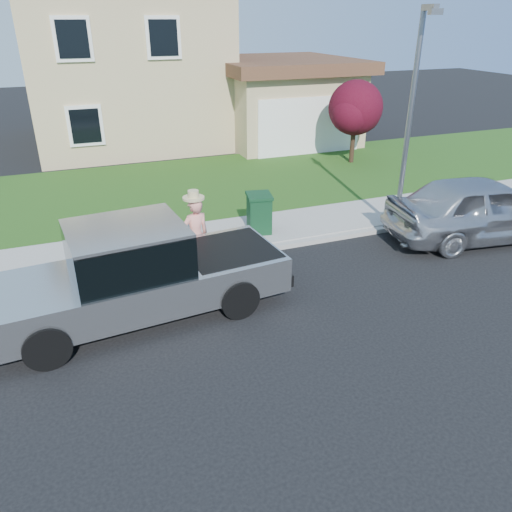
{
  "coord_description": "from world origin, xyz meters",
  "views": [
    {
      "loc": [
        -3.04,
        -7.62,
        5.35
      ],
      "look_at": [
        0.04,
        0.39,
        1.2
      ],
      "focal_mm": 35.0,
      "sensor_mm": 36.0,
      "label": 1
    }
  ],
  "objects_px": {
    "street_lamp": "(411,113)",
    "trash_bin": "(259,213)",
    "woman": "(196,235)",
    "ornamental_tree": "(356,110)",
    "pickup_truck": "(137,275)",
    "sedan": "(482,208)"
  },
  "relations": [
    {
      "from": "street_lamp",
      "to": "trash_bin",
      "type": "bearing_deg",
      "value": 174.06
    },
    {
      "from": "woman",
      "to": "ornamental_tree",
      "type": "distance_m",
      "value": 10.64
    },
    {
      "from": "pickup_truck",
      "to": "sedan",
      "type": "height_order",
      "value": "pickup_truck"
    },
    {
      "from": "trash_bin",
      "to": "street_lamp",
      "type": "relative_size",
      "value": 0.18
    },
    {
      "from": "woman",
      "to": "ornamental_tree",
      "type": "relative_size",
      "value": 0.63
    },
    {
      "from": "pickup_truck",
      "to": "woman",
      "type": "xyz_separation_m",
      "value": [
        1.51,
        1.38,
        0.04
      ]
    },
    {
      "from": "ornamental_tree",
      "to": "trash_bin",
      "type": "distance_m",
      "value": 8.21
    },
    {
      "from": "pickup_truck",
      "to": "sedan",
      "type": "xyz_separation_m",
      "value": [
        8.93,
        0.57,
        -0.04
      ]
    },
    {
      "from": "sedan",
      "to": "street_lamp",
      "type": "xyz_separation_m",
      "value": [
        -1.78,
        1.09,
        2.33
      ]
    },
    {
      "from": "pickup_truck",
      "to": "sedan",
      "type": "relative_size",
      "value": 1.2
    },
    {
      "from": "sedan",
      "to": "pickup_truck",
      "type": "bearing_deg",
      "value": 101.47
    },
    {
      "from": "woman",
      "to": "trash_bin",
      "type": "height_order",
      "value": "woman"
    },
    {
      "from": "ornamental_tree",
      "to": "trash_bin",
      "type": "bearing_deg",
      "value": -138.47
    },
    {
      "from": "woman",
      "to": "ornamental_tree",
      "type": "height_order",
      "value": "ornamental_tree"
    },
    {
      "from": "pickup_truck",
      "to": "woman",
      "type": "height_order",
      "value": "woman"
    },
    {
      "from": "pickup_truck",
      "to": "ornamental_tree",
      "type": "relative_size",
      "value": 1.91
    },
    {
      "from": "pickup_truck",
      "to": "ornamental_tree",
      "type": "xyz_separation_m",
      "value": [
        9.64,
        8.14,
        1.21
      ]
    },
    {
      "from": "woman",
      "to": "street_lamp",
      "type": "distance_m",
      "value": 6.08
    },
    {
      "from": "street_lamp",
      "to": "woman",
      "type": "bearing_deg",
      "value": -165.58
    },
    {
      "from": "woman",
      "to": "street_lamp",
      "type": "bearing_deg",
      "value": 170.12
    },
    {
      "from": "pickup_truck",
      "to": "street_lamp",
      "type": "bearing_deg",
      "value": 7.72
    },
    {
      "from": "sedan",
      "to": "trash_bin",
      "type": "distance_m",
      "value": 5.79
    }
  ]
}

